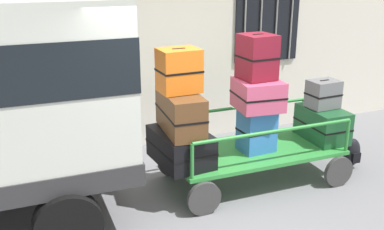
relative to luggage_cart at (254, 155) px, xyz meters
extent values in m
plane|color=slate|center=(-1.02, -0.54, -0.39)|extent=(40.00, 40.00, 0.00)
cube|color=black|center=(-2.82, 1.78, 1.61)|extent=(1.20, 0.04, 1.50)
cylinder|color=gray|center=(-2.97, 1.74, 1.61)|extent=(0.03, 0.03, 1.50)
cylinder|color=gray|center=(-2.67, 1.74, 1.61)|extent=(0.03, 0.03, 1.50)
cylinder|color=gray|center=(-2.37, 1.74, 1.61)|extent=(0.03, 0.03, 1.50)
cube|color=black|center=(1.18, 1.78, 1.61)|extent=(1.20, 0.04, 1.50)
cylinder|color=gray|center=(0.73, 1.74, 1.61)|extent=(0.03, 0.03, 1.50)
cylinder|color=gray|center=(1.03, 1.74, 1.61)|extent=(0.03, 0.03, 1.50)
cylinder|color=gray|center=(1.33, 1.74, 1.61)|extent=(0.03, 0.03, 1.50)
cylinder|color=gray|center=(1.63, 1.74, 1.61)|extent=(0.03, 0.03, 1.50)
cylinder|color=black|center=(-2.57, -0.77, -0.04)|extent=(0.70, 0.22, 0.70)
cube|color=#2D8438|center=(0.00, 0.00, 0.06)|extent=(2.31, 1.10, 0.05)
cylinder|color=#383838|center=(0.98, -0.57, -0.18)|extent=(0.43, 0.06, 0.43)
cylinder|color=#383838|center=(0.98, 0.57, -0.18)|extent=(0.43, 0.06, 0.43)
cylinder|color=#383838|center=(-0.98, -0.57, -0.18)|extent=(0.43, 0.06, 0.43)
cylinder|color=#383838|center=(-0.98, 0.57, -0.18)|extent=(0.43, 0.06, 0.43)
cylinder|color=#2D8438|center=(1.11, -0.51, 0.30)|extent=(0.04, 0.04, 0.44)
cylinder|color=#2D8438|center=(1.11, 0.51, 0.30)|extent=(0.04, 0.04, 0.44)
cylinder|color=#2D8438|center=(-1.11, -0.51, 0.30)|extent=(0.04, 0.04, 0.44)
cylinder|color=#2D8438|center=(-1.11, 0.51, 0.30)|extent=(0.04, 0.04, 0.44)
cylinder|color=#2D8438|center=(0.00, -0.51, 0.52)|extent=(2.23, 0.04, 0.04)
cylinder|color=#2D8438|center=(0.00, 0.51, 0.52)|extent=(2.23, 0.04, 0.04)
cube|color=black|center=(-1.07, -0.02, 0.29)|extent=(0.67, 0.92, 0.41)
cube|color=black|center=(-1.07, -0.02, 0.29)|extent=(0.68, 0.93, 0.02)
cube|color=black|center=(-1.07, -0.02, 0.49)|extent=(0.16, 0.05, 0.02)
cube|color=brown|center=(-1.07, -0.02, 0.75)|extent=(0.46, 0.92, 0.49)
cube|color=black|center=(-1.07, -0.02, 0.75)|extent=(0.47, 0.93, 0.02)
cube|color=black|center=(-1.07, -0.02, 0.99)|extent=(0.14, 0.04, 0.02)
cube|color=orange|center=(-1.07, 0.01, 1.26)|extent=(0.49, 0.40, 0.52)
cube|color=black|center=(-1.07, 0.01, 1.26)|extent=(0.50, 0.41, 0.02)
cube|color=black|center=(-1.07, 0.01, 1.52)|extent=(0.16, 0.04, 0.02)
cube|color=#3372C6|center=(0.00, -0.04, 0.37)|extent=(0.45, 0.38, 0.58)
cube|color=black|center=(0.00, -0.04, 0.37)|extent=(0.46, 0.39, 0.02)
cube|color=black|center=(0.00, -0.04, 0.66)|extent=(0.15, 0.04, 0.02)
cube|color=#CC4C72|center=(0.00, -0.03, 0.86)|extent=(0.61, 0.63, 0.38)
cube|color=black|center=(0.00, -0.03, 0.86)|extent=(0.62, 0.64, 0.02)
cube|color=black|center=(0.00, -0.03, 1.05)|extent=(0.16, 0.05, 0.02)
cube|color=maroon|center=(0.00, 0.04, 1.34)|extent=(0.43, 0.45, 0.57)
cube|color=black|center=(0.00, 0.04, 1.34)|extent=(0.45, 0.46, 0.02)
cube|color=black|center=(0.00, 0.04, 1.62)|extent=(0.14, 0.04, 0.02)
cube|color=#194C28|center=(1.07, -0.03, 0.31)|extent=(0.47, 0.77, 0.46)
cube|color=black|center=(1.07, -0.03, 0.31)|extent=(0.48, 0.78, 0.02)
cube|color=black|center=(1.07, -0.03, 0.54)|extent=(0.16, 0.03, 0.02)
cube|color=slate|center=(1.07, 0.02, 0.74)|extent=(0.43, 0.34, 0.39)
cube|color=black|center=(1.07, 0.02, 0.74)|extent=(0.44, 0.35, 0.02)
cube|color=black|center=(1.07, 0.02, 0.93)|extent=(0.15, 0.04, 0.02)
ellipsoid|color=black|center=(1.57, -0.13, -0.17)|extent=(0.27, 0.19, 0.44)
cube|color=black|center=(1.57, -0.23, -0.21)|extent=(0.14, 0.06, 0.15)
camera|label=1|loc=(-2.89, -4.94, 2.50)|focal=42.31mm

